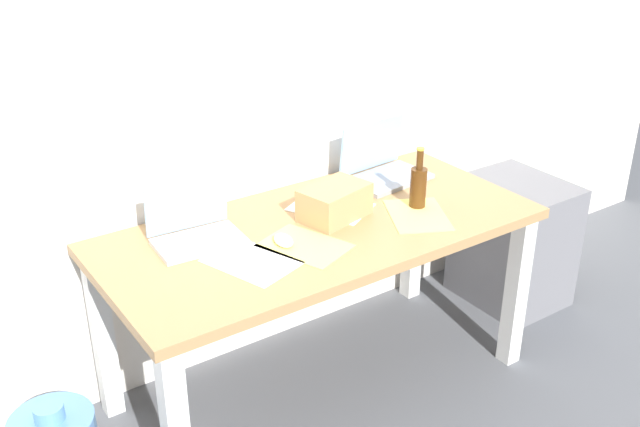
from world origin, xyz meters
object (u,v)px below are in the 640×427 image
laptop_left (195,229)px  beer_bottle (418,185)px  computer_mouse (284,240)px  filing_cabinet (513,241)px  cardboard_box (335,202)px  desk (320,249)px  laptop_right (382,166)px

laptop_left → beer_bottle: 0.87m
laptop_left → computer_mouse: bearing=-40.7°
beer_bottle → filing_cabinet: bearing=8.9°
computer_mouse → cardboard_box: 0.29m
laptop_left → filing_cabinet: size_ratio=0.53×
filing_cabinet → laptop_left: bearing=175.8°
desk → laptop_right: (0.48, 0.23, 0.15)m
laptop_right → computer_mouse: 0.72m
desk → computer_mouse: bearing=-165.1°
filing_cabinet → computer_mouse: bearing=-176.2°
desk → cardboard_box: 0.18m
computer_mouse → cardboard_box: bearing=24.6°
beer_bottle → computer_mouse: bearing=177.4°
desk → laptop_left: bearing=160.1°
laptop_left → cardboard_box: bearing=-13.9°
desk → beer_bottle: (0.41, -0.08, 0.19)m
desk → laptop_right: 0.55m
desk → laptop_left: size_ratio=5.12×
beer_bottle → filing_cabinet: 0.91m
filing_cabinet → laptop_right: bearing=164.3°
computer_mouse → filing_cabinet: 1.41m
computer_mouse → cardboard_box: (0.28, 0.08, 0.05)m
laptop_right → cardboard_box: size_ratio=1.40×
computer_mouse → laptop_left: bearing=148.1°
laptop_right → filing_cabinet: size_ratio=0.59×
laptop_left → filing_cabinet: 1.65m
desk → laptop_right: laptop_right is taller
laptop_left → computer_mouse: (0.24, -0.21, -0.03)m
laptop_right → cardboard_box: (-0.39, -0.20, 0.01)m
laptop_left → beer_bottle: beer_bottle is taller
beer_bottle → cardboard_box: beer_bottle is taller
laptop_right → beer_bottle: 0.31m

